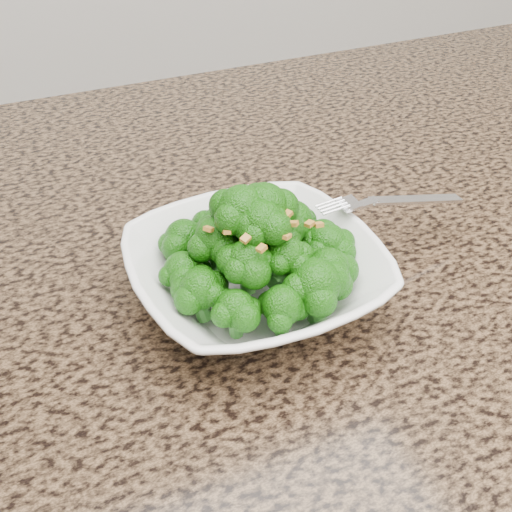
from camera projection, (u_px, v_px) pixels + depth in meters
name	position (u px, v px, depth m)	size (l,w,h in m)	color
cabinet	(303.00, 501.00, 0.95)	(1.55, 0.95, 0.87)	#3A2318
granite_counter	(321.00, 260.00, 0.68)	(1.64, 1.04, 0.03)	brown
bowl	(256.00, 275.00, 0.59)	(0.23, 0.23, 0.06)	white
broccoli_pile	(256.00, 214.00, 0.55)	(0.20, 0.20, 0.08)	#185F0A
garlic_topping	(256.00, 172.00, 0.53)	(0.12, 0.12, 0.01)	#B57F2C
fork	(370.00, 202.00, 0.63)	(0.18, 0.03, 0.01)	silver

